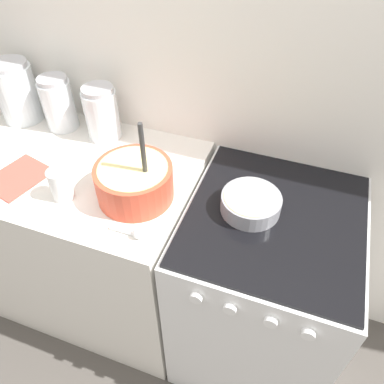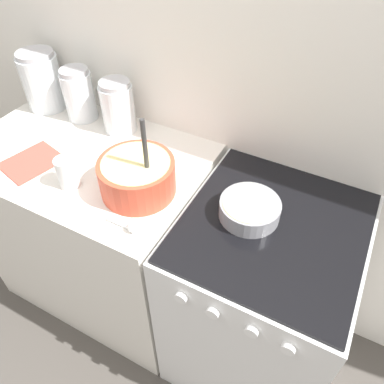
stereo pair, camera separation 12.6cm
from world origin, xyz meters
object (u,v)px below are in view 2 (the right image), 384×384
Objects in this scene: tin_can at (67,173)px; stove at (257,299)px; storage_jar_middle at (80,98)px; storage_jar_right at (118,110)px; mixing_bowl at (137,175)px; baking_pan at (250,209)px; storage_jar_left at (43,84)px.

stove is at bearing 12.53° from tin_can.
storage_jar_middle is 1.02× the size of storage_jar_right.
storage_jar_right is 0.38m from tin_can.
storage_jar_middle is 0.20m from storage_jar_right.
tin_can is (0.25, -0.38, -0.04)m from storage_jar_middle.
mixing_bowl is 1.37× the size of storage_jar_middle.
mixing_bowl is (-0.48, -0.07, 0.53)m from stove.
mixing_bowl is 0.40m from baking_pan.
tin_can is at bearing -167.47° from stove.
storage_jar_middle is at bearing 167.38° from stove.
tin_can is at bearing -165.63° from baking_pan.
baking_pan is 0.71m from storage_jar_right.
storage_jar_right reaches higher than baking_pan.
mixing_bowl reaches higher than storage_jar_right.
stove is 4.05× the size of storage_jar_middle.
stove is at bearing 7.84° from mixing_bowl.
storage_jar_left reaches higher than storage_jar_right.
storage_jar_middle reaches higher than baking_pan.
storage_jar_right is (-0.28, 0.28, 0.02)m from mixing_bowl.
storage_jar_right is at bearing 162.29° from baking_pan.
baking_pan is 0.65m from tin_can.
storage_jar_middle reaches higher than storage_jar_right.
storage_jar_left is at bearing 180.00° from storage_jar_right.
mixing_bowl reaches higher than baking_pan.
mixing_bowl is at bearing -22.34° from storage_jar_left.
storage_jar_right reaches higher than stove.
storage_jar_middle is (-0.88, 0.21, 0.06)m from baking_pan.
baking_pan is 0.78× the size of storage_jar_left.
storage_jar_middle is (-0.48, 0.28, 0.02)m from mixing_bowl.
storage_jar_left is 0.59m from tin_can.
storage_jar_left is (-1.17, 0.22, 0.57)m from stove.
stove is 1.32m from storage_jar_left.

